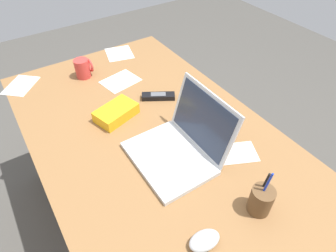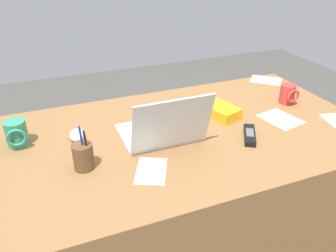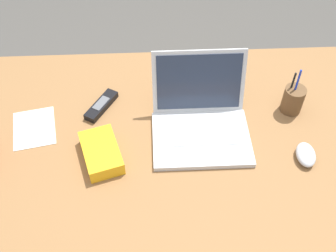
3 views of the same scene
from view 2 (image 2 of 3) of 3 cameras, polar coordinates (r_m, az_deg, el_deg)
ground_plane at (r=1.94m, az=2.74°, el=-20.52°), size 6.00×6.00×0.00m
desk at (r=1.67m, az=3.05°, el=-12.11°), size 1.60×0.91×0.75m
laptop at (r=1.37m, az=-0.90°, el=-0.62°), size 0.33×0.31×0.24m
computer_mouse at (r=1.44m, az=-15.32°, el=-1.49°), size 0.07×0.10×0.04m
coffee_mug_white at (r=1.79m, az=19.84°, el=5.17°), size 0.07×0.09×0.10m
coffee_mug_tall at (r=1.46m, az=-24.49°, el=-1.19°), size 0.08×0.10×0.11m
cordless_phone at (r=1.44m, az=13.79°, el=-1.50°), size 0.12×0.16×0.03m
pen_holder at (r=1.23m, az=-14.30°, el=-5.03°), size 0.07×0.07×0.18m
snack_bag at (r=1.59m, az=8.93°, el=2.61°), size 0.16×0.20×0.05m
paper_note_near_laptop at (r=1.63m, az=18.69°, el=1.15°), size 0.17×0.20×0.00m
paper_note_left at (r=2.08m, az=16.42°, el=7.54°), size 0.21×0.21×0.00m
paper_note_right at (r=1.21m, az=-2.87°, el=-7.65°), size 0.16×0.19×0.00m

